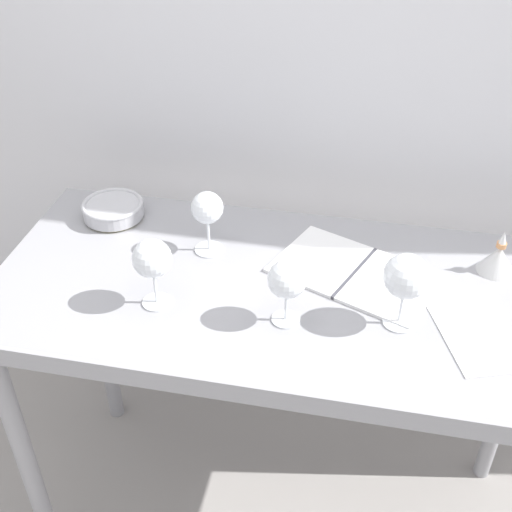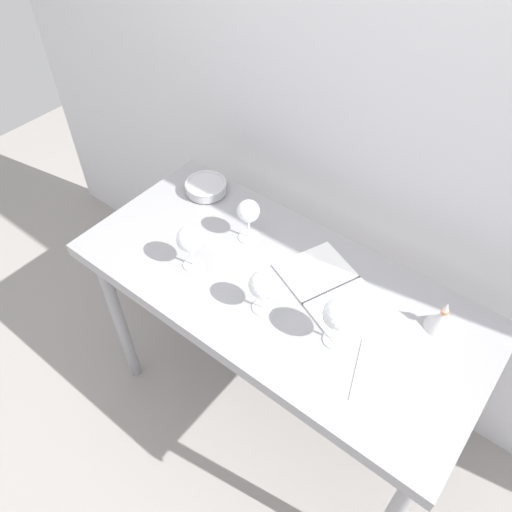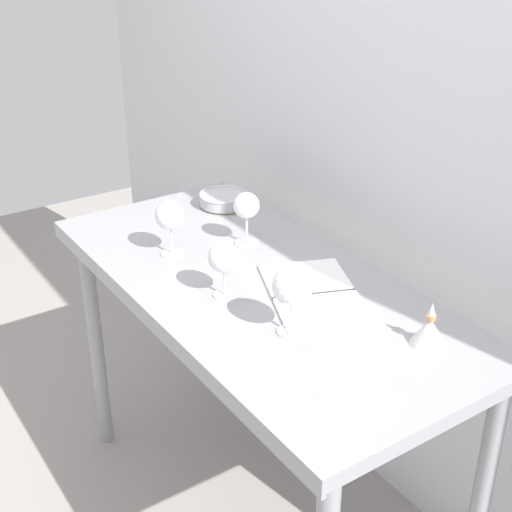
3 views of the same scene
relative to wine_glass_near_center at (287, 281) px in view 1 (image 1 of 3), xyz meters
The scene contains 11 objects.
ground_plane 1.02m from the wine_glass_near_center, 99.37° to the left, with size 6.00×6.00×0.00m, color gray.
back_wall 0.68m from the wine_glass_near_center, 91.87° to the left, with size 3.80×0.04×2.60m, color silver.
steel_counter 0.25m from the wine_glass_near_center, 99.85° to the left, with size 1.40×0.65×0.90m.
wine_glass_near_center is the anchor object (origin of this frame).
wine_glass_near_right 0.25m from the wine_glass_near_center, ahead, with size 0.10×0.10×0.18m.
wine_glass_near_left 0.30m from the wine_glass_near_center, behind, with size 0.09×0.09×0.17m.
wine_glass_far_left 0.32m from the wine_glass_near_center, 136.25° to the left, with size 0.08×0.08×0.17m.
open_notebook 0.26m from the wine_glass_near_center, 54.98° to the left, with size 0.44×0.36×0.01m.
tasting_sheet_upper 0.42m from the wine_glass_near_center, ahead, with size 0.15×0.27×0.00m, color white.
tasting_bowl 0.62m from the wine_glass_near_center, 148.71° to the left, with size 0.17×0.17×0.05m.
decanter_funnel 0.55m from the wine_glass_near_center, 30.65° to the left, with size 0.09×0.09×0.11m.
Camera 1 is at (0.17, -1.20, 1.87)m, focal length 45.96 mm.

